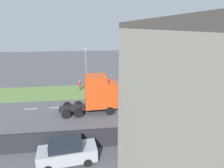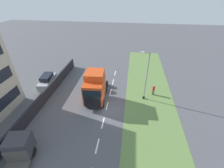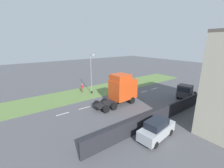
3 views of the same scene
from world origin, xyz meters
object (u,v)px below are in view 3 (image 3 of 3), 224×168
object	(u,v)px
lorry_cab	(122,89)
parked_car	(157,129)
flatbed_truck	(185,92)
lamp_post	(91,76)
pedestrian	(82,88)

from	to	relation	value
lorry_cab	parked_car	bearing A→B (deg)	-21.30
flatbed_truck	lamp_post	xyz separation A→B (m)	(-11.88, -11.14, 2.05)
lorry_cab	parked_car	xyz separation A→B (m)	(8.92, -2.93, -1.38)
flatbed_truck	lamp_post	distance (m)	16.41
parked_car	lamp_post	size ratio (longest dim) A/B	0.63
lorry_cab	lamp_post	world-z (taller)	lamp_post
pedestrian	lamp_post	bearing A→B (deg)	38.65
parked_car	pedestrian	world-z (taller)	parked_car
pedestrian	flatbed_truck	bearing A→B (deg)	42.68
lorry_cab	pedestrian	world-z (taller)	lorry_cab
lorry_cab	parked_car	world-z (taller)	lorry_cab
flatbed_truck	lamp_post	world-z (taller)	lamp_post
parked_car	pedestrian	xyz separation A→B (m)	(-17.28, 0.23, -0.12)
lorry_cab	flatbed_truck	world-z (taller)	lorry_cab
parked_car	pedestrian	bearing A→B (deg)	172.39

